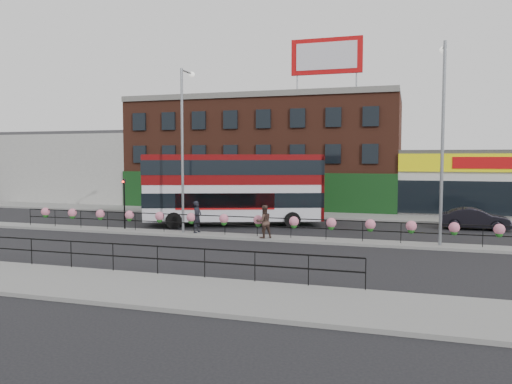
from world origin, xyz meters
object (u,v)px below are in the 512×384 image
(double_decker_bus, at_px, (234,182))
(lamp_column_west, at_px, (184,136))
(pedestrian_b, at_px, (264,222))
(lamp_column_east, at_px, (443,125))
(car, at_px, (475,219))
(pedestrian_a, at_px, (197,217))

(double_decker_bus, bearing_deg, lamp_column_west, -109.33)
(pedestrian_b, bearing_deg, lamp_column_west, -46.00)
(pedestrian_b, xyz_separation_m, lamp_column_west, (-5.29, 0.81, 4.93))
(lamp_column_west, xyz_separation_m, lamp_column_east, (14.70, -0.04, 0.36))
(double_decker_bus, xyz_separation_m, lamp_column_west, (-1.59, -4.54, 3.00))
(lamp_column_east, bearing_deg, pedestrian_b, -175.31)
(double_decker_bus, xyz_separation_m, pedestrian_b, (3.70, -5.35, -1.93))
(double_decker_bus, xyz_separation_m, car, (15.64, 2.88, -2.31))
(car, distance_m, pedestrian_a, 18.01)
(car, relative_size, lamp_column_east, 0.41)
(pedestrian_b, height_order, lamp_column_east, lamp_column_east)
(lamp_column_west, relative_size, lamp_column_east, 0.94)
(pedestrian_b, bearing_deg, car, 177.31)
(pedestrian_a, relative_size, lamp_column_east, 0.18)
(car, distance_m, lamp_column_west, 19.50)
(lamp_column_west, distance_m, lamp_column_east, 14.70)
(car, bearing_deg, lamp_column_west, 113.18)
(pedestrian_a, height_order, pedestrian_b, pedestrian_a)
(pedestrian_b, relative_size, lamp_column_east, 0.18)
(double_decker_bus, xyz_separation_m, lamp_column_east, (13.10, -4.58, 3.37))
(pedestrian_a, bearing_deg, car, -58.16)
(double_decker_bus, distance_m, car, 16.07)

